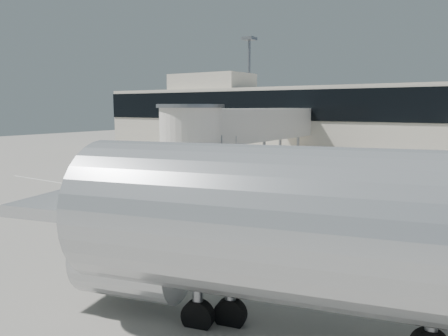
% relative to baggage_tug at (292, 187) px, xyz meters
% --- Properties ---
extents(ground, '(140.00, 140.00, 0.00)m').
position_rel_baggage_tug_xyz_m(ground, '(-3.21, -7.65, -0.58)').
color(ground, '#9B958A').
rests_on(ground, ground).
extents(lane_markings, '(40.00, 30.00, 0.02)m').
position_rel_baggage_tug_xyz_m(lane_markings, '(-3.87, 1.69, -0.57)').
color(lane_markings, white).
rests_on(lane_markings, ground).
extents(terminal, '(64.00, 12.11, 15.20)m').
position_rel_baggage_tug_xyz_m(terminal, '(-3.56, 22.30, 3.52)').
color(terminal, beige).
rests_on(terminal, ground).
extents(jet_bridge, '(5.70, 20.40, 6.03)m').
position_rel_baggage_tug_xyz_m(jet_bridge, '(-7.18, 4.62, 3.70)').
color(jet_bridge, silver).
rests_on(jet_bridge, ground).
extents(baggage_tug, '(2.57, 1.81, 1.60)m').
position_rel_baggage_tug_xyz_m(baggage_tug, '(0.00, 0.00, 0.00)').
color(baggage_tug, maroon).
rests_on(baggage_tug, ground).
extents(suitcase_cart, '(3.66, 2.54, 1.43)m').
position_rel_baggage_tug_xyz_m(suitcase_cart, '(4.64, -4.58, -0.05)').
color(suitcase_cart, black).
rests_on(suitcase_cart, ground).
extents(box_cart_near, '(3.27, 2.16, 1.27)m').
position_rel_baggage_tug_xyz_m(box_cart_near, '(-6.34, -10.91, -0.07)').
color(box_cart_near, black).
rests_on(box_cart_near, ground).
extents(box_cart_far, '(3.46, 1.43, 1.35)m').
position_rel_baggage_tug_xyz_m(box_cart_far, '(-7.51, -8.58, -0.09)').
color(box_cart_far, black).
rests_on(box_cart_far, ground).
extents(ground_worker, '(0.73, 0.55, 1.82)m').
position_rel_baggage_tug_xyz_m(ground_worker, '(-1.52, -9.09, 0.33)').
color(ground_worker, '#ABF81A').
rests_on(ground_worker, ground).
extents(belt_loader, '(4.38, 2.38, 2.01)m').
position_rel_baggage_tug_xyz_m(belt_loader, '(-21.94, 16.35, 0.18)').
color(belt_loader, maroon).
rests_on(belt_loader, ground).
extents(aircraft, '(19.87, 7.90, 5.05)m').
position_rel_baggage_tug_xyz_m(aircraft, '(10.85, -15.47, 2.28)').
color(aircraft, silver).
rests_on(aircraft, ground).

